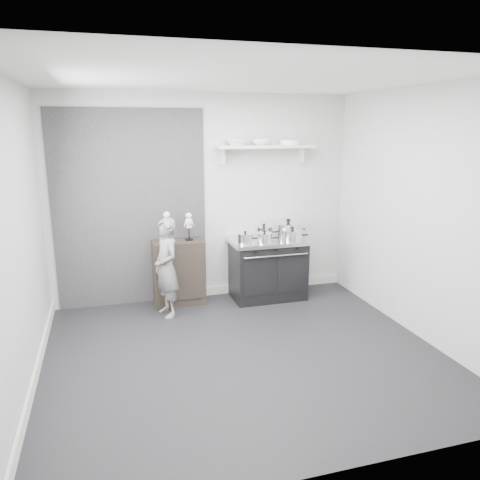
# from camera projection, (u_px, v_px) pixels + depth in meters

# --- Properties ---
(ground) EXTENTS (4.00, 4.00, 0.00)m
(ground) POSITION_uv_depth(u_px,v_px,m) (243.00, 354.00, 4.82)
(ground) COLOR black
(ground) RESTS_ON ground
(room_shell) EXTENTS (4.02, 3.62, 2.71)m
(room_shell) POSITION_uv_depth(u_px,v_px,m) (230.00, 194.00, 4.54)
(room_shell) COLOR #B4B4B1
(room_shell) RESTS_ON ground
(wall_shelf) EXTENTS (1.30, 0.26, 0.24)m
(wall_shelf) POSITION_uv_depth(u_px,v_px,m) (265.00, 147.00, 6.12)
(wall_shelf) COLOR silver
(wall_shelf) RESTS_ON room_shell
(stove) EXTENTS (1.01, 0.63, 0.81)m
(stove) POSITION_uv_depth(u_px,v_px,m) (268.00, 268.00, 6.31)
(stove) COLOR black
(stove) RESTS_ON ground
(side_cabinet) EXTENTS (0.65, 0.38, 0.85)m
(side_cabinet) POSITION_uv_depth(u_px,v_px,m) (179.00, 272.00, 6.11)
(side_cabinet) COLOR black
(side_cabinet) RESTS_ON ground
(child) EXTENTS (0.41, 0.51, 1.22)m
(child) POSITION_uv_depth(u_px,v_px,m) (167.00, 268.00, 5.66)
(child) COLOR slate
(child) RESTS_ON ground
(pot_front_left) EXTENTS (0.29, 0.20, 0.17)m
(pot_front_left) POSITION_uv_depth(u_px,v_px,m) (245.00, 238.00, 5.99)
(pot_front_left) COLOR silver
(pot_front_left) RESTS_ON stove
(pot_back_left) EXTENTS (0.32, 0.23, 0.20)m
(pot_back_left) POSITION_uv_depth(u_px,v_px,m) (264.00, 232.00, 6.28)
(pot_back_left) COLOR silver
(pot_back_left) RESTS_ON stove
(pot_back_right) EXTENTS (0.42, 0.34, 0.25)m
(pot_back_right) POSITION_uv_depth(u_px,v_px,m) (288.00, 229.00, 6.36)
(pot_back_right) COLOR silver
(pot_back_right) RESTS_ON stove
(pot_front_right) EXTENTS (0.36, 0.27, 0.20)m
(pot_front_right) POSITION_uv_depth(u_px,v_px,m) (292.00, 235.00, 6.12)
(pot_front_right) COLOR silver
(pot_front_right) RESTS_ON stove
(pot_front_center) EXTENTS (0.29, 0.20, 0.17)m
(pot_front_center) POSITION_uv_depth(u_px,v_px,m) (265.00, 238.00, 5.99)
(pot_front_center) COLOR silver
(pot_front_center) RESTS_ON stove
(skeleton_full) EXTENTS (0.13, 0.08, 0.45)m
(skeleton_full) POSITION_uv_depth(u_px,v_px,m) (167.00, 224.00, 5.92)
(skeleton_full) COLOR white
(skeleton_full) RESTS_ON side_cabinet
(skeleton_torso) EXTENTS (0.12, 0.07, 0.41)m
(skeleton_torso) POSITION_uv_depth(u_px,v_px,m) (189.00, 224.00, 6.00)
(skeleton_torso) COLOR white
(skeleton_torso) RESTS_ON side_cabinet
(bowl_large) EXTENTS (0.27, 0.27, 0.07)m
(bowl_large) POSITION_uv_depth(u_px,v_px,m) (236.00, 143.00, 5.99)
(bowl_large) COLOR white
(bowl_large) RESTS_ON wall_shelf
(bowl_small) EXTENTS (0.24, 0.24, 0.07)m
(bowl_small) POSITION_uv_depth(u_px,v_px,m) (261.00, 142.00, 6.08)
(bowl_small) COLOR white
(bowl_small) RESTS_ON wall_shelf
(plate_stack) EXTENTS (0.27, 0.27, 0.06)m
(plate_stack) POSITION_uv_depth(u_px,v_px,m) (290.00, 142.00, 6.19)
(plate_stack) COLOR white
(plate_stack) RESTS_ON wall_shelf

